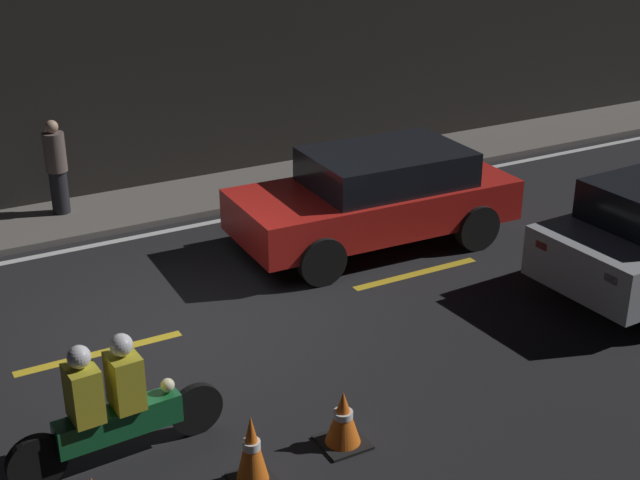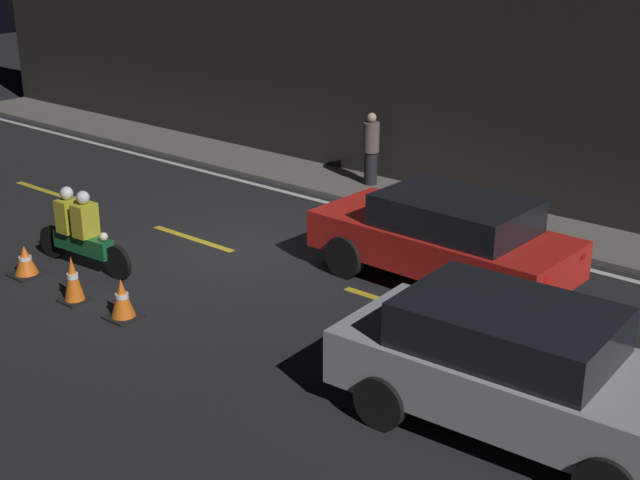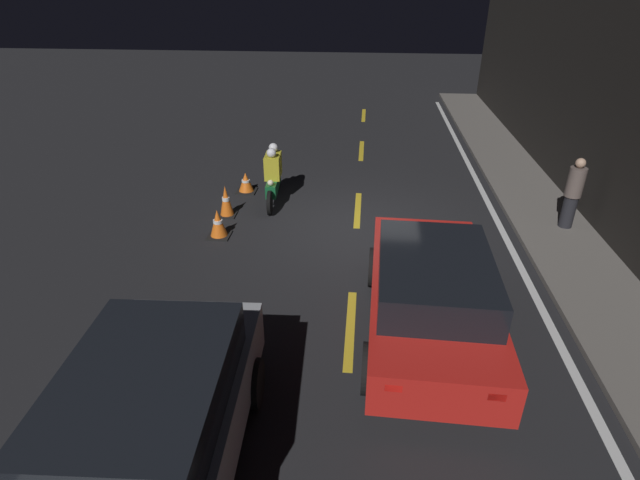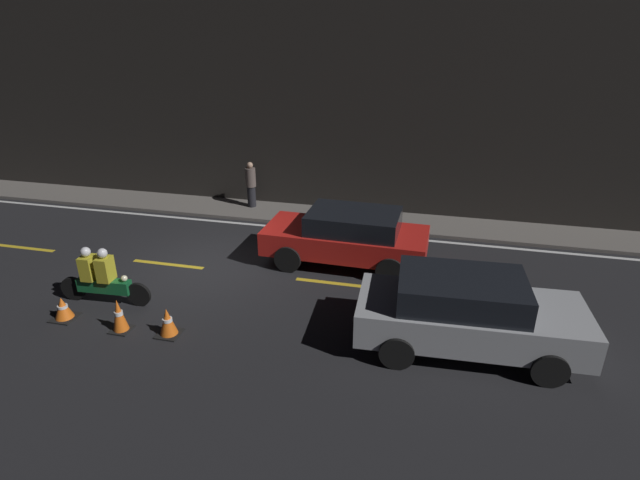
{
  "view_description": "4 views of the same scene",
  "coord_description": "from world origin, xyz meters",
  "px_view_note": "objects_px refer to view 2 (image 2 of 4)",
  "views": [
    {
      "loc": [
        -3.1,
        -9.22,
        5.41
      ],
      "look_at": [
        1.78,
        -0.33,
        1.0
      ],
      "focal_mm": 50.0,
      "sensor_mm": 36.0,
      "label": 1
    },
    {
      "loc": [
        10.3,
        -10.16,
        5.64
      ],
      "look_at": [
        2.12,
        -0.19,
        0.78
      ],
      "focal_mm": 50.0,
      "sensor_mm": 36.0,
      "label": 2
    },
    {
      "loc": [
        9.77,
        0.11,
        4.9
      ],
      "look_at": [
        2.46,
        -0.58,
        0.99
      ],
      "focal_mm": 28.0,
      "sensor_mm": 36.0,
      "label": 3
    },
    {
      "loc": [
        5.6,
        -10.48,
        5.86
      ],
      "look_at": [
        3.0,
        0.42,
        0.93
      ],
      "focal_mm": 28.0,
      "sensor_mm": 36.0,
      "label": 4
    }
  ],
  "objects_px": {
    "traffic_cone_near": "(25,261)",
    "pedestrian": "(371,149)",
    "motorcycle": "(80,231)",
    "traffic_cone_mid": "(73,279)",
    "taxi_red": "(446,236)",
    "hatchback_silver": "(518,367)",
    "traffic_cone_far": "(122,299)"
  },
  "relations": [
    {
      "from": "motorcycle",
      "to": "traffic_cone_far",
      "type": "distance_m",
      "value": 2.24
    },
    {
      "from": "traffic_cone_mid",
      "to": "traffic_cone_far",
      "type": "height_order",
      "value": "traffic_cone_mid"
    },
    {
      "from": "hatchback_silver",
      "to": "traffic_cone_far",
      "type": "bearing_deg",
      "value": -173.58
    },
    {
      "from": "motorcycle",
      "to": "traffic_cone_near",
      "type": "xyz_separation_m",
      "value": [
        -0.42,
        -0.8,
        -0.39
      ]
    },
    {
      "from": "taxi_red",
      "to": "motorcycle",
      "type": "bearing_deg",
      "value": 34.61
    },
    {
      "from": "traffic_cone_far",
      "to": "traffic_cone_mid",
      "type": "bearing_deg",
      "value": -174.71
    },
    {
      "from": "taxi_red",
      "to": "traffic_cone_mid",
      "type": "xyz_separation_m",
      "value": [
        -3.96,
        -4.15,
        -0.43
      ]
    },
    {
      "from": "pedestrian",
      "to": "traffic_cone_near",
      "type": "bearing_deg",
      "value": -101.7
    },
    {
      "from": "taxi_red",
      "to": "hatchback_silver",
      "type": "distance_m",
      "value": 4.26
    },
    {
      "from": "traffic_cone_near",
      "to": "pedestrian",
      "type": "xyz_separation_m",
      "value": [
        1.52,
        7.35,
        0.63
      ]
    },
    {
      "from": "traffic_cone_mid",
      "to": "traffic_cone_far",
      "type": "relative_size",
      "value": 1.19
    },
    {
      "from": "traffic_cone_mid",
      "to": "pedestrian",
      "type": "relative_size",
      "value": 0.47
    },
    {
      "from": "motorcycle",
      "to": "traffic_cone_mid",
      "type": "xyz_separation_m",
      "value": [
        1.03,
        -0.92,
        -0.28
      ]
    },
    {
      "from": "traffic_cone_mid",
      "to": "traffic_cone_far",
      "type": "distance_m",
      "value": 1.04
    },
    {
      "from": "traffic_cone_mid",
      "to": "hatchback_silver",
      "type": "bearing_deg",
      "value": 8.5
    },
    {
      "from": "taxi_red",
      "to": "hatchback_silver",
      "type": "bearing_deg",
      "value": 134.27
    },
    {
      "from": "motorcycle",
      "to": "traffic_cone_far",
      "type": "xyz_separation_m",
      "value": [
        2.06,
        -0.82,
        -0.34
      ]
    },
    {
      "from": "hatchback_silver",
      "to": "traffic_cone_mid",
      "type": "relative_size",
      "value": 5.94
    },
    {
      "from": "traffic_cone_near",
      "to": "pedestrian",
      "type": "relative_size",
      "value": 0.33
    },
    {
      "from": "taxi_red",
      "to": "hatchback_silver",
      "type": "height_order",
      "value": "hatchback_silver"
    },
    {
      "from": "hatchback_silver",
      "to": "motorcycle",
      "type": "relative_size",
      "value": 1.99
    },
    {
      "from": "traffic_cone_near",
      "to": "traffic_cone_mid",
      "type": "relative_size",
      "value": 0.7
    },
    {
      "from": "traffic_cone_mid",
      "to": "taxi_red",
      "type": "bearing_deg",
      "value": 46.39
    },
    {
      "from": "traffic_cone_far",
      "to": "pedestrian",
      "type": "relative_size",
      "value": 0.4
    },
    {
      "from": "traffic_cone_near",
      "to": "pedestrian",
      "type": "distance_m",
      "value": 7.53
    },
    {
      "from": "hatchback_silver",
      "to": "motorcycle",
      "type": "bearing_deg",
      "value": 178.11
    },
    {
      "from": "hatchback_silver",
      "to": "traffic_cone_near",
      "type": "bearing_deg",
      "value": -176.46
    },
    {
      "from": "taxi_red",
      "to": "traffic_cone_near",
      "type": "relative_size",
      "value": 8.31
    },
    {
      "from": "traffic_cone_mid",
      "to": "traffic_cone_near",
      "type": "bearing_deg",
      "value": 175.16
    },
    {
      "from": "pedestrian",
      "to": "traffic_cone_far",
      "type": "bearing_deg",
      "value": -82.57
    },
    {
      "from": "hatchback_silver",
      "to": "pedestrian",
      "type": "height_order",
      "value": "pedestrian"
    },
    {
      "from": "hatchback_silver",
      "to": "motorcycle",
      "type": "xyz_separation_m",
      "value": [
        -7.87,
        -0.1,
        -0.18
      ]
    }
  ]
}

